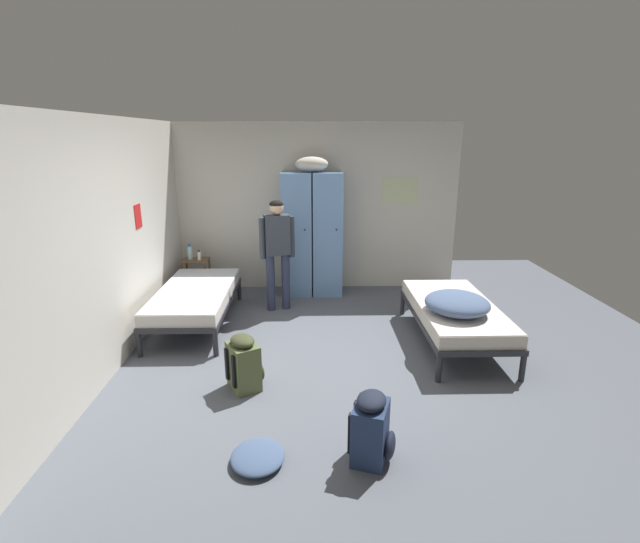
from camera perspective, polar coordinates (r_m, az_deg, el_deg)
ground_plane at (r=5.13m, az=0.07°, el=-11.07°), size 8.40×8.40×0.00m
room_backdrop at (r=5.96m, az=-11.65°, el=5.55°), size 4.38×5.31×2.56m
locker_bank at (r=7.04m, az=-0.98°, el=4.94°), size 0.90×0.55×2.07m
shelf_unit at (r=7.30m, az=-14.91°, el=-0.24°), size 0.38×0.30×0.57m
bed_left_rear at (r=6.17m, az=-15.06°, el=-2.97°), size 0.90×1.90×0.49m
bed_right at (r=5.67m, az=16.20°, el=-4.80°), size 0.90×1.90×0.49m
bedding_heap at (r=5.32m, az=16.47°, el=-3.75°), size 0.70×0.75×0.21m
person_traveler at (r=6.36m, az=-5.26°, el=3.25°), size 0.47×0.28×1.54m
water_bottle at (r=7.26m, az=-15.68°, el=2.29°), size 0.07×0.07×0.23m
lotion_bottle at (r=7.17m, az=-14.61°, el=1.91°), size 0.05×0.05×0.15m
backpack_navy at (r=3.68m, az=6.37°, el=-18.66°), size 0.39×0.38×0.55m
backpack_olive at (r=4.61m, az=-9.25°, el=-11.06°), size 0.41×0.40×0.55m
clothes_pile_denim at (r=3.79m, az=-7.66°, el=-21.60°), size 0.41×0.45×0.09m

